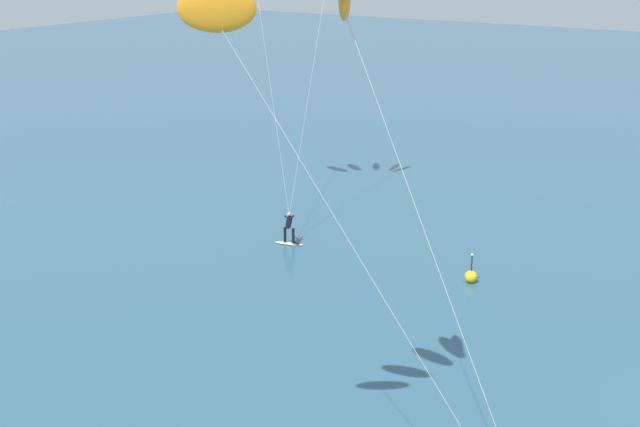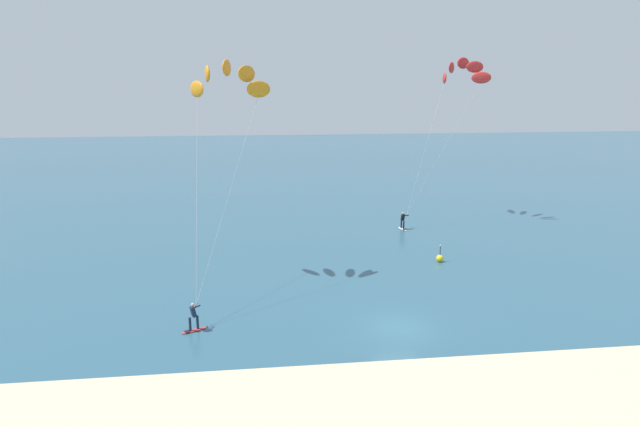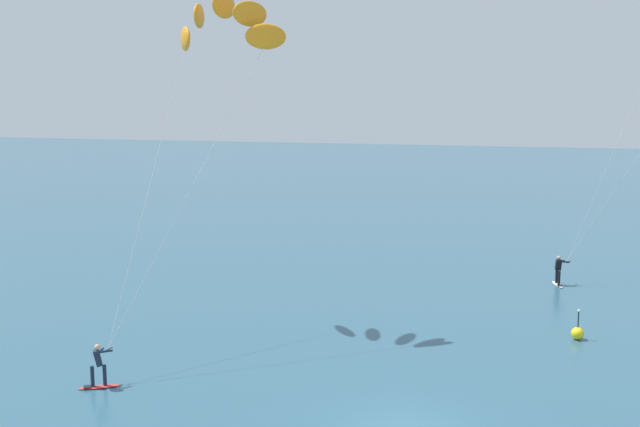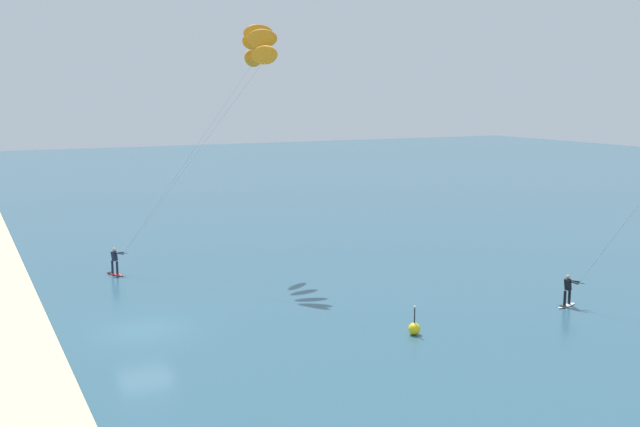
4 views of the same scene
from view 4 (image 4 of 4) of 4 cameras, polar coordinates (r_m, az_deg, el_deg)
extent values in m
plane|color=#2D566B|center=(36.13, -13.32, -8.69)|extent=(240.00, 240.00, 0.00)
ellipsoid|color=red|center=(47.18, -15.42, -4.49)|extent=(1.49, 1.02, 0.08)
cube|color=black|center=(47.49, -15.74, -4.36)|extent=(0.38, 0.39, 0.02)
cylinder|color=#192338|center=(46.92, -15.27, -4.02)|extent=(0.14, 0.14, 0.78)
cylinder|color=#192338|center=(47.25, -15.61, -3.95)|extent=(0.14, 0.14, 0.78)
cube|color=#192338|center=(46.94, -15.48, -3.16)|extent=(0.42, 0.42, 0.63)
sphere|color=tan|center=(46.85, -15.50, -2.66)|extent=(0.20, 0.20, 0.20)
cylinder|color=black|center=(46.89, -14.81, -2.96)|extent=(0.15, 0.54, 0.03)
cylinder|color=#192338|center=(47.00, -15.15, -2.91)|extent=(0.19, 0.61, 0.15)
cylinder|color=#192338|center=(46.79, -15.15, -2.96)|extent=(0.41, 0.55, 0.15)
ellipsoid|color=orange|center=(44.48, -4.27, 12.01)|extent=(1.72, 1.26, 1.10)
ellipsoid|color=orange|center=(45.31, -4.46, 13.22)|extent=(1.31, 1.69, 1.10)
ellipsoid|color=orange|center=(46.64, -4.75, 13.57)|extent=(0.71, 1.86, 1.10)
ellipsoid|color=orange|center=(47.92, -5.01, 12.99)|extent=(0.64, 1.86, 1.10)
ellipsoid|color=orange|center=(48.64, -5.14, 11.76)|extent=(1.26, 1.72, 1.10)
cylinder|color=#B2B2B7|center=(45.12, -9.73, 4.16)|extent=(3.90, 7.84, 11.54)
cylinder|color=#B2B2B7|center=(47.22, -9.93, 4.37)|extent=(0.26, 8.74, 11.54)
ellipsoid|color=white|center=(41.02, 18.36, -6.69)|extent=(0.73, 1.54, 0.08)
cube|color=black|center=(40.66, 18.07, -6.74)|extent=(0.35, 0.34, 0.02)
cylinder|color=black|center=(41.10, 18.55, -6.05)|extent=(0.14, 0.14, 0.78)
cylinder|color=black|center=(40.73, 18.24, -6.17)|extent=(0.14, 0.14, 0.78)
cube|color=black|center=(40.74, 18.44, -5.18)|extent=(0.37, 0.39, 0.63)
sphere|color=tan|center=(40.64, 18.47, -4.60)|extent=(0.20, 0.20, 0.20)
cylinder|color=black|center=(40.60, 19.21, -5.05)|extent=(0.48, 0.33, 0.03)
cylinder|color=black|center=(40.75, 18.87, -4.94)|extent=(0.42, 0.54, 0.15)
cylinder|color=black|center=(40.54, 18.80, -5.00)|extent=(0.61, 0.21, 0.15)
sphere|color=yellow|center=(34.76, 7.23, -8.75)|extent=(0.56, 0.56, 0.56)
cylinder|color=#262628|center=(34.57, 7.25, -7.75)|extent=(0.06, 0.06, 0.70)
sphere|color=#F2F2CC|center=(34.45, 7.27, -7.10)|extent=(0.12, 0.12, 0.12)
camera|label=1|loc=(61.06, -22.42, 12.06)|focal=48.03mm
camera|label=2|loc=(45.86, -52.67, 8.75)|focal=29.98mm
camera|label=3|loc=(34.91, -55.52, 5.60)|focal=44.52mm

